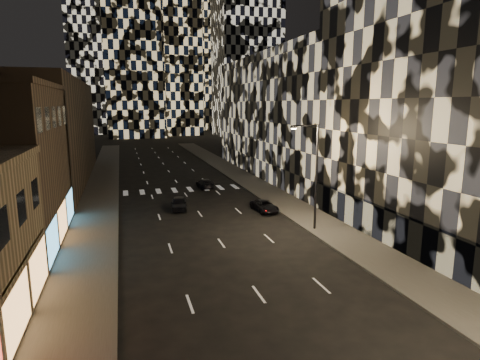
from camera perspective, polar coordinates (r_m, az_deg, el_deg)
sidewalk_left at (r=51.49m, az=-19.31°, el=-1.89°), size 4.00×120.00×0.15m
sidewalk_right at (r=54.19m, az=2.29°, el=-0.68°), size 4.00×120.00×0.15m
curb_left at (r=51.42m, az=-16.97°, el=-1.77°), size 0.20×120.00×0.15m
curb_right at (r=53.56m, az=0.16°, el=-0.81°), size 0.20×120.00×0.15m
retail_filler_left at (r=61.20m, az=-25.88°, el=6.12°), size 10.00×40.00×14.00m
midrise_base at (r=32.83m, az=20.83°, el=-6.42°), size 0.60×25.00×3.00m
midrise_filler_right at (r=63.41m, az=8.98°, el=8.98°), size 16.00×40.00×18.00m
streetlight_far at (r=34.44m, az=10.47°, el=1.48°), size 2.55×0.25×9.00m
car_dark_midlane at (r=42.10m, az=-8.68°, el=-3.30°), size 2.09×4.07×1.33m
car_dark_oncoming at (r=52.48m, az=-4.99°, el=-0.50°), size 1.90×4.25×1.21m
car_dark_rightlane at (r=41.01m, az=3.51°, el=-3.71°), size 2.12×4.19×1.14m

